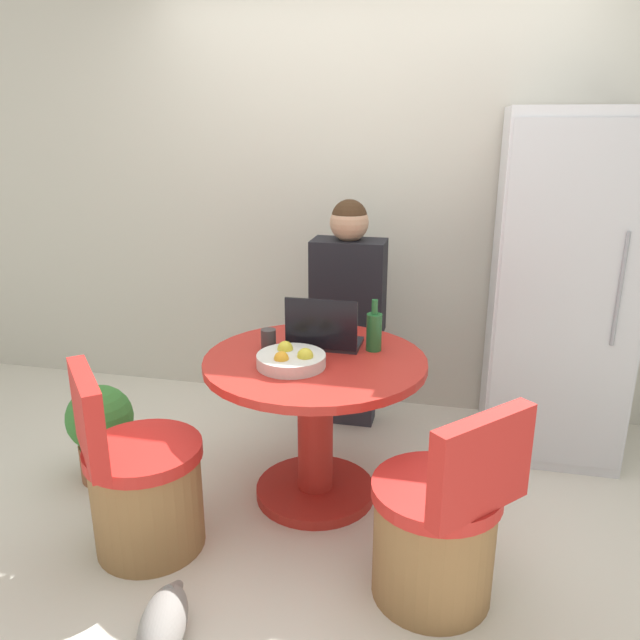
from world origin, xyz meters
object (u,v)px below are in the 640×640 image
laptop (324,336)px  fruit_bowl (291,359)px  person_seated (349,307)px  potted_plant (101,428)px  dining_table (315,407)px  refrigerator (561,288)px  chair_near_left_corner (142,488)px  cat (162,628)px  chair_near_right_corner (438,532)px  bottle (374,331)px

laptop → fruit_bowl: 0.28m
person_seated → potted_plant: 1.46m
person_seated → laptop: 0.59m
dining_table → person_seated: (0.02, 0.73, 0.27)m
laptop → refrigerator: bearing=-150.0°
laptop → chair_near_left_corner: bearing=47.1°
chair_near_left_corner → potted_plant: bearing=5.6°
fruit_bowl → cat: (-0.22, -0.90, -0.67)m
dining_table → chair_near_left_corner: size_ratio=1.22×
refrigerator → dining_table: bearing=-145.1°
fruit_bowl → cat: size_ratio=0.63×
chair_near_right_corner → person_seated: size_ratio=0.62×
cat → fruit_bowl: bearing=153.6°
refrigerator → fruit_bowl: bearing=-143.0°
laptop → bottle: laptop is taller
dining_table → cat: (-0.30, -1.03, -0.39)m
chair_near_left_corner → laptop: 1.05m
chair_near_left_corner → laptop: size_ratio=2.45×
fruit_bowl → potted_plant: 1.11m
refrigerator → dining_table: (-1.14, -0.80, -0.44)m
fruit_bowl → bottle: bottle is taller
refrigerator → chair_near_right_corner: size_ratio=2.18×
refrigerator → laptop: (-1.13, -0.65, -0.13)m
dining_table → chair_near_right_corner: bearing=-42.6°
person_seated → bottle: size_ratio=5.50×
chair_near_right_corner → person_seated: (-0.58, 1.29, 0.46)m
dining_table → chair_near_right_corner: 0.84m
cat → refrigerator: bearing=129.0°
refrigerator → person_seated: (-1.12, -0.06, -0.16)m
refrigerator → bottle: 1.10m
person_seated → laptop: size_ratio=3.98×
laptop → fruit_bowl: size_ratio=1.12×
cat → chair_near_left_corner: bearing=-159.6°
chair_near_right_corner → laptop: (-0.59, 0.70, 0.50)m
refrigerator → chair_near_right_corner: (-0.54, -1.35, -0.63)m
laptop → cat: bearing=75.1°
laptop → person_seated: bearing=-91.6°
refrigerator → potted_plant: refrigerator is taller
chair_near_right_corner → cat: bearing=-19.9°
chair_near_right_corner → laptop: 1.04m
refrigerator → bottle: size_ratio=7.38×
laptop → potted_plant: 1.22m
chair_near_left_corner → cat: size_ratio=1.73×
chair_near_left_corner → bottle: 1.23m
chair_near_right_corner → person_seated: bearing=-113.3°
cat → person_seated: bearing=156.9°
person_seated → bottle: bearing=111.0°
bottle → potted_plant: (-1.33, -0.25, -0.54)m
refrigerator → chair_near_left_corner: refrigerator is taller
chair_near_left_corner → potted_plant: (-0.46, 0.44, -0.00)m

